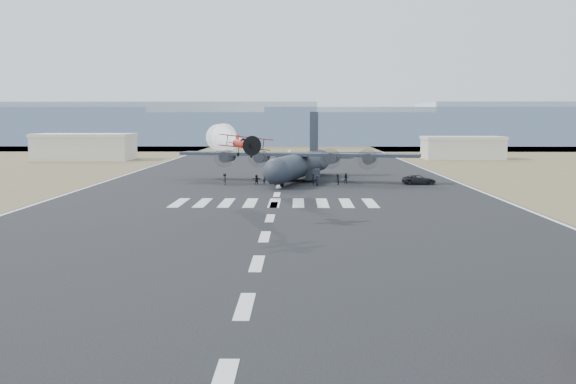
{
  "coord_description": "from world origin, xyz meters",
  "views": [
    {
      "loc": [
        3.01,
        -39.65,
        10.5
      ],
      "look_at": [
        2.08,
        24.24,
        4.0
      ],
      "focal_mm": 45.0,
      "sensor_mm": 36.0,
      "label": 1
    }
  ],
  "objects_px": {
    "aerobatic_biplane": "(244,144)",
    "crew_g": "(313,179)",
    "crew_e": "(317,181)",
    "crew_b": "(337,179)",
    "support_vehicle": "(419,180)",
    "crew_c": "(225,179)",
    "crew_f": "(256,179)",
    "transport_aircraft": "(300,163)",
    "crew_d": "(271,178)",
    "hangar_left": "(85,146)",
    "hangar_right": "(462,147)",
    "crew_a": "(264,178)",
    "crew_h": "(346,178)"
  },
  "relations": [
    {
      "from": "support_vehicle",
      "to": "crew_c",
      "type": "bearing_deg",
      "value": 90.27
    },
    {
      "from": "hangar_right",
      "to": "crew_e",
      "type": "relative_size",
      "value": 12.55
    },
    {
      "from": "aerobatic_biplane",
      "to": "crew_g",
      "type": "relative_size",
      "value": 3.04
    },
    {
      "from": "support_vehicle",
      "to": "crew_f",
      "type": "bearing_deg",
      "value": 88.29
    },
    {
      "from": "transport_aircraft",
      "to": "crew_e",
      "type": "bearing_deg",
      "value": -60.71
    },
    {
      "from": "hangar_right",
      "to": "crew_c",
      "type": "xyz_separation_m",
      "value": [
        -54.75,
        -75.62,
        -2.06
      ]
    },
    {
      "from": "hangar_right",
      "to": "crew_g",
      "type": "xyz_separation_m",
      "value": [
        -40.66,
        -75.64,
        -2.11
      ]
    },
    {
      "from": "hangar_left",
      "to": "crew_h",
      "type": "height_order",
      "value": "hangar_left"
    },
    {
      "from": "transport_aircraft",
      "to": "crew_f",
      "type": "xyz_separation_m",
      "value": [
        -7.0,
        -7.32,
        -2.24
      ]
    },
    {
      "from": "crew_e",
      "to": "crew_f",
      "type": "height_order",
      "value": "crew_e"
    },
    {
      "from": "transport_aircraft",
      "to": "crew_h",
      "type": "relative_size",
      "value": 24.41
    },
    {
      "from": "hangar_right",
      "to": "support_vehicle",
      "type": "distance_m",
      "value": 77.63
    },
    {
      "from": "crew_f",
      "to": "crew_g",
      "type": "relative_size",
      "value": 0.88
    },
    {
      "from": "crew_b",
      "to": "crew_f",
      "type": "xyz_separation_m",
      "value": [
        -12.93,
        0.57,
        -0.06
      ]
    },
    {
      "from": "crew_b",
      "to": "crew_f",
      "type": "height_order",
      "value": "crew_b"
    },
    {
      "from": "support_vehicle",
      "to": "crew_c",
      "type": "distance_m",
      "value": 31.19
    },
    {
      "from": "crew_a",
      "to": "support_vehicle",
      "type": "bearing_deg",
      "value": -118.09
    },
    {
      "from": "support_vehicle",
      "to": "crew_b",
      "type": "distance_m",
      "value": 13.24
    },
    {
      "from": "support_vehicle",
      "to": "crew_h",
      "type": "xyz_separation_m",
      "value": [
        -11.6,
        1.58,
        0.09
      ]
    },
    {
      "from": "transport_aircraft",
      "to": "crew_e",
      "type": "distance_m",
      "value": 10.14
    },
    {
      "from": "transport_aircraft",
      "to": "crew_f",
      "type": "relative_size",
      "value": 25.6
    },
    {
      "from": "hangar_left",
      "to": "transport_aircraft",
      "type": "relative_size",
      "value": 0.61
    },
    {
      "from": "crew_d",
      "to": "support_vehicle",
      "type": "bearing_deg",
      "value": -150.99
    },
    {
      "from": "hangar_right",
      "to": "aerobatic_biplane",
      "type": "relative_size",
      "value": 3.73
    },
    {
      "from": "crew_b",
      "to": "crew_c",
      "type": "relative_size",
      "value": 0.9
    },
    {
      "from": "crew_e",
      "to": "crew_f",
      "type": "distance_m",
      "value": 9.97
    },
    {
      "from": "crew_e",
      "to": "crew_b",
      "type": "bearing_deg",
      "value": 115.93
    },
    {
      "from": "crew_c",
      "to": "crew_d",
      "type": "bearing_deg",
      "value": 86.42
    },
    {
      "from": "support_vehicle",
      "to": "crew_f",
      "type": "height_order",
      "value": "crew_f"
    },
    {
      "from": "crew_a",
      "to": "crew_d",
      "type": "height_order",
      "value": "crew_a"
    },
    {
      "from": "hangar_left",
      "to": "aerobatic_biplane",
      "type": "xyz_separation_m",
      "value": [
        49.55,
        -112.65,
        4.6
      ]
    },
    {
      "from": "hangar_right",
      "to": "crew_d",
      "type": "xyz_separation_m",
      "value": [
        -47.52,
        -73.4,
        -2.11
      ]
    },
    {
      "from": "crew_f",
      "to": "crew_h",
      "type": "xyz_separation_m",
      "value": [
        14.53,
        2.1,
        0.04
      ]
    },
    {
      "from": "hangar_left",
      "to": "crew_a",
      "type": "distance_m",
      "value": 84.66
    },
    {
      "from": "hangar_left",
      "to": "crew_h",
      "type": "bearing_deg",
      "value": -47.0
    },
    {
      "from": "crew_c",
      "to": "crew_d",
      "type": "xyz_separation_m",
      "value": [
        7.23,
        2.22,
        -0.05
      ]
    },
    {
      "from": "hangar_left",
      "to": "aerobatic_biplane",
      "type": "height_order",
      "value": "aerobatic_biplane"
    },
    {
      "from": "hangar_right",
      "to": "crew_d",
      "type": "distance_m",
      "value": 87.47
    },
    {
      "from": "aerobatic_biplane",
      "to": "crew_g",
      "type": "distance_m",
      "value": 43.31
    },
    {
      "from": "crew_c",
      "to": "crew_f",
      "type": "relative_size",
      "value": 1.2
    },
    {
      "from": "transport_aircraft",
      "to": "crew_g",
      "type": "relative_size",
      "value": 22.41
    },
    {
      "from": "crew_a",
      "to": "crew_d",
      "type": "bearing_deg",
      "value": -104.11
    },
    {
      "from": "hangar_right",
      "to": "crew_a",
      "type": "relative_size",
      "value": 11.35
    },
    {
      "from": "aerobatic_biplane",
      "to": "support_vehicle",
      "type": "xyz_separation_m",
      "value": [
        24.85,
        43.73,
        -7.26
      ]
    },
    {
      "from": "crew_e",
      "to": "crew_g",
      "type": "distance_m",
      "value": 1.19
    },
    {
      "from": "crew_b",
      "to": "hangar_right",
      "type": "bearing_deg",
      "value": 163.57
    },
    {
      "from": "hangar_left",
      "to": "crew_e",
      "type": "relative_size",
      "value": 15.0
    },
    {
      "from": "hangar_right",
      "to": "crew_c",
      "type": "distance_m",
      "value": 93.38
    },
    {
      "from": "support_vehicle",
      "to": "crew_e",
      "type": "relative_size",
      "value": 3.27
    },
    {
      "from": "crew_a",
      "to": "crew_f",
      "type": "height_order",
      "value": "crew_a"
    }
  ]
}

